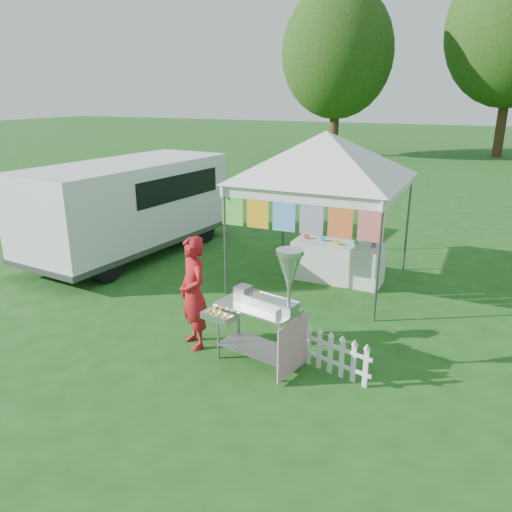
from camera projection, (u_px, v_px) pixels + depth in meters
The scene contains 8 objects.
ground at pixel (244, 359), 7.21m from camera, with size 120.00×120.00×0.00m, color #1C4B15.
canopy_main at pixel (326, 131), 9.28m from camera, with size 4.24×4.24×3.45m.
tree_left at pixel (337, 53), 28.45m from camera, with size 6.40×6.40×9.53m.
donut_cart at pixel (268, 299), 6.70m from camera, with size 1.39×0.86×1.77m.
vendor at pixel (193, 293), 7.36m from camera, with size 0.63×0.41×1.71m, color #AE151C.
cargo_van at pixel (133, 204), 11.72m from camera, with size 2.55×5.39×2.17m.
picket_fence at pixel (336, 356), 6.73m from camera, with size 1.05×0.31×0.56m.
display_table at pixel (337, 262), 10.13m from camera, with size 1.80×0.70×0.80m, color white.
Camera 1 is at (2.89, -5.70, 3.67)m, focal length 35.00 mm.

